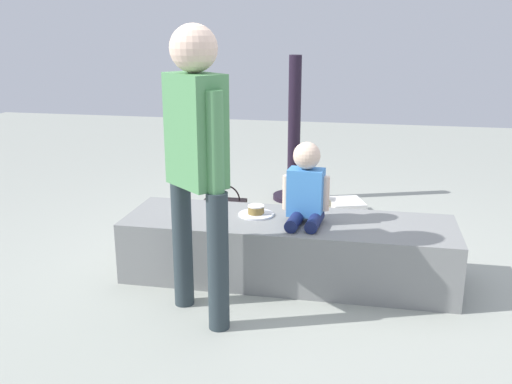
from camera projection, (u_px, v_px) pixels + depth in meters
ground_plane at (287, 277)px, 3.60m from camera, size 12.00×12.00×0.00m
concrete_ledge at (288, 249)px, 3.55m from camera, size 2.00×0.59×0.38m
child_seated at (306, 188)px, 3.40m from camera, size 0.28×0.32×0.48m
adult_standing at (196, 149)px, 2.88m from camera, size 0.37×0.34×1.53m
cake_plate at (256, 212)px, 3.57m from camera, size 0.22×0.22×0.07m
gift_bag at (303, 198)px, 4.79m from camera, size 0.21×0.12×0.31m
railing_post at (294, 145)px, 5.08m from camera, size 0.36×0.36×1.27m
water_bottle_near_gift at (378, 227)px, 4.21m from camera, size 0.07×0.07×0.21m
party_cup_red at (321, 234)px, 4.21m from camera, size 0.08×0.08×0.10m
cake_box_white at (346, 207)px, 4.78m from camera, size 0.35×0.36×0.12m
handbag_black_leather at (225, 210)px, 4.55m from camera, size 0.33×0.13×0.32m
handbag_brown_canvas at (222, 230)px, 4.10m from camera, size 0.30×0.13×0.32m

